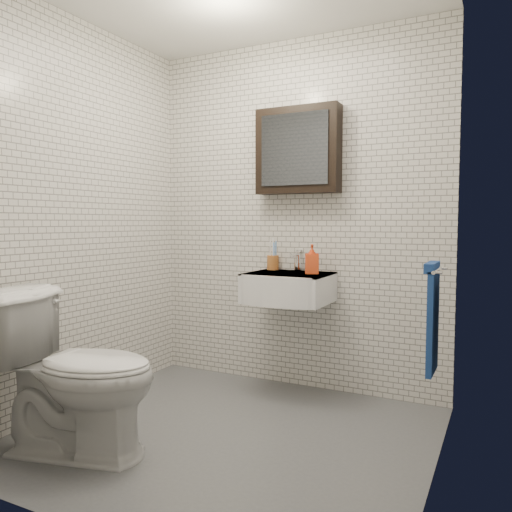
# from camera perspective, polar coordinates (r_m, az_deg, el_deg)

# --- Properties ---
(ground) EXTENTS (2.20, 2.00, 0.01)m
(ground) POSITION_cam_1_polar(r_m,az_deg,el_deg) (2.98, -3.41, -19.70)
(ground) COLOR #505358
(ground) RESTS_ON ground
(room_shell) EXTENTS (2.22, 2.02, 2.51)m
(room_shell) POSITION_cam_1_polar(r_m,az_deg,el_deg) (2.75, -3.53, 9.48)
(room_shell) COLOR silver
(room_shell) RESTS_ON ground
(washbasin) EXTENTS (0.55, 0.50, 0.20)m
(washbasin) POSITION_cam_1_polar(r_m,az_deg,el_deg) (3.40, 3.51, -3.60)
(washbasin) COLOR white
(washbasin) RESTS_ON room_shell
(faucet) EXTENTS (0.06, 0.20, 0.15)m
(faucet) POSITION_cam_1_polar(r_m,az_deg,el_deg) (3.56, 4.76, -0.65)
(faucet) COLOR silver
(faucet) RESTS_ON washbasin
(mirror_cabinet) EXTENTS (0.60, 0.15, 0.60)m
(mirror_cabinet) POSITION_cam_1_polar(r_m,az_deg,el_deg) (3.58, 4.81, 11.92)
(mirror_cabinet) COLOR black
(mirror_cabinet) RESTS_ON room_shell
(towel_rail) EXTENTS (0.09, 0.30, 0.58)m
(towel_rail) POSITION_cam_1_polar(r_m,az_deg,el_deg) (2.77, 19.56, -6.17)
(towel_rail) COLOR silver
(towel_rail) RESTS_ON room_shell
(toothbrush_cup) EXTENTS (0.10, 0.10, 0.23)m
(toothbrush_cup) POSITION_cam_1_polar(r_m,az_deg,el_deg) (3.65, 1.94, -0.67)
(toothbrush_cup) COLOR #A45E29
(toothbrush_cup) RESTS_ON washbasin
(soap_bottle) EXTENTS (0.12, 0.12, 0.20)m
(soap_bottle) POSITION_cam_1_polar(r_m,az_deg,el_deg) (3.39, 6.41, -0.34)
(soap_bottle) COLOR #E15B17
(soap_bottle) RESTS_ON washbasin
(toilet) EXTENTS (0.93, 0.66, 0.86)m
(toilet) POSITION_cam_1_polar(r_m,az_deg,el_deg) (2.79, -19.88, -12.36)
(toilet) COLOR white
(toilet) RESTS_ON ground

